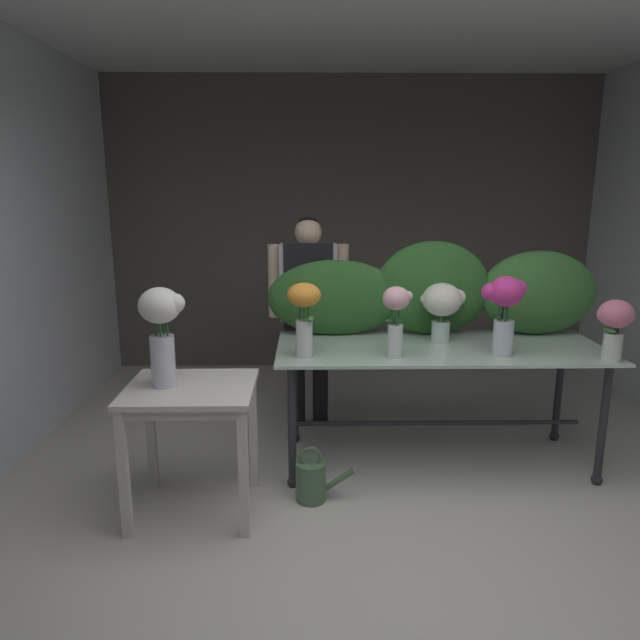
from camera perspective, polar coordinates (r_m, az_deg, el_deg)
The scene contains 15 objects.
ground_plane at distance 4.50m, azimuth 4.48°, elevation -11.23°, with size 8.15×8.15×0.00m, color beige.
wall_back at distance 5.96m, azimuth 3.06°, elevation 9.12°, with size 4.91×0.12×2.88m, color #5B564C.
wall_left at distance 4.58m, azimuth -27.61°, elevation 6.48°, with size 0.12×3.82×2.88m, color silver.
ceiling_slab at distance 4.24m, azimuth 5.28°, elevation 27.91°, with size 5.03×3.82×0.12m, color silver.
display_table_glass at distance 3.93m, azimuth 11.54°, elevation -4.20°, with size 2.12×0.86×0.82m.
side_table_white at distance 3.37m, azimuth -12.47°, elevation -7.95°, with size 0.71×0.62×0.76m.
florist at distance 4.42m, azimuth -1.14°, elevation 2.02°, with size 0.61×0.24×1.62m.
foliage_backdrop at distance 4.15m, azimuth 12.31°, elevation 2.61°, with size 2.29×0.31×0.66m.
vase_blush_freesia at distance 3.55m, azimuth 7.43°, elevation 0.48°, with size 0.18×0.17×0.44m.
vase_rosy_stock at distance 3.87m, azimuth 26.79°, elevation -0.33°, with size 0.20×0.20×0.37m.
vase_magenta_carnations at distance 3.72m, azimuth 17.59°, elevation 1.23°, with size 0.27×0.21×0.49m.
vase_ivory_anemones at distance 3.95m, azimuth 11.87°, elevation 1.48°, with size 0.30×0.26×0.40m.
vase_sunset_peonies at distance 3.52m, azimuth -1.56°, elevation 0.81°, with size 0.20×0.20×0.46m.
vase_white_roses_tall at distance 3.28m, azimuth -15.17°, elevation -0.82°, with size 0.25×0.23×0.55m.
watering_can at distance 3.61m, azimuth -0.83°, elevation -15.40°, with size 0.35×0.18×0.34m.
Camera 1 is at (-0.41, -2.23, 1.85)m, focal length 32.76 mm.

